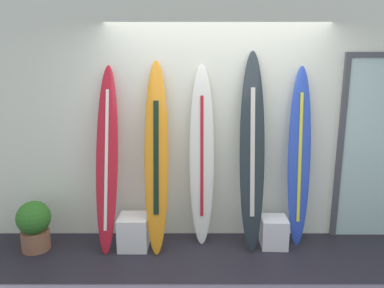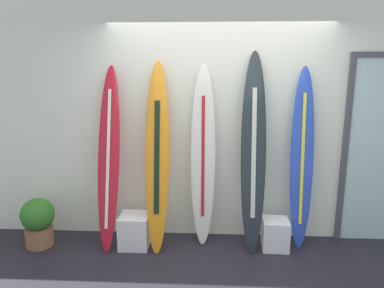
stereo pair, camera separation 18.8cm
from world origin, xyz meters
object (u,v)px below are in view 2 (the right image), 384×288
Objects in this scene: surfboard_sunset at (157,157)px; surfboard_ivory at (203,157)px; potted_plant at (38,221)px; surfboard_cobalt at (302,159)px; display_block_left at (275,234)px; display_block_center at (135,231)px; surfboard_crimson at (109,160)px; surfboard_charcoal at (253,154)px.

surfboard_ivory is at bearing 14.89° from surfboard_sunset.
potted_plant is at bearing -176.08° from surfboard_sunset.
surfboard_cobalt is 5.97× the size of display_block_left.
display_block_left is 2.70m from potted_plant.
display_block_center is at bearing -175.21° from surfboard_cobalt.
potted_plant is at bearing -178.33° from display_block_left.
display_block_left is (1.33, -0.02, -0.88)m from surfboard_sunset.
surfboard_sunset is 0.52m from surfboard_ivory.
surfboard_charcoal reaches higher than surfboard_crimson.
surfboard_charcoal is 0.55m from surfboard_cobalt.
surfboard_cobalt is at bearing 3.03° from surfboard_crimson.
surfboard_charcoal is at bearing 3.71° from display_block_center.
display_block_left is (0.83, -0.15, -0.86)m from surfboard_ivory.
surfboard_ivory is at bearing 7.55° from surfboard_crimson.
surfboard_sunset is 0.95× the size of surfboard_charcoal.
display_block_left is at bearing -0.65° from surfboard_sunset.
surfboard_crimson is 1.05m from surfboard_ivory.
surfboard_crimson is 1.00× the size of surfboard_ivory.
surfboard_crimson is 0.86m from display_block_center.
potted_plant is at bearing -176.10° from surfboard_cobalt.
surfboard_charcoal is (1.60, 0.04, 0.08)m from surfboard_crimson.
surfboard_cobalt is 3.59× the size of potted_plant.
surfboard_sunset is (0.54, 0.01, 0.04)m from surfboard_crimson.
display_block_center is at bearing -166.76° from surfboard_ivory.
surfboard_ivory reaches higher than display_block_left.
surfboard_charcoal is at bearing 169.08° from display_block_left.
surfboard_crimson is 2.05m from display_block_left.
surfboard_cobalt is 0.90m from display_block_left.
surfboard_ivory reaches higher than surfboard_cobalt.
potted_plant is (-2.97, -0.20, -0.72)m from surfboard_cobalt.
potted_plant is (-2.70, -0.08, 0.13)m from display_block_left.
potted_plant is (-2.43, -0.13, -0.78)m from surfboard_charcoal.
surfboard_charcoal is 1.60m from display_block_center.
surfboard_crimson is 5.43× the size of display_block_center.
surfboard_cobalt is (2.14, 0.11, 0.01)m from surfboard_crimson.
surfboard_ivory is 0.93× the size of surfboard_charcoal.
surfboard_crimson is 0.98× the size of surfboard_sunset.
potted_plant is at bearing -173.08° from surfboard_ivory.
potted_plant is at bearing -173.87° from surfboard_crimson.
surfboard_charcoal reaches higher than surfboard_sunset.
potted_plant reaches higher than display_block_center.
surfboard_charcoal is at bearing 1.53° from surfboard_crimson.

